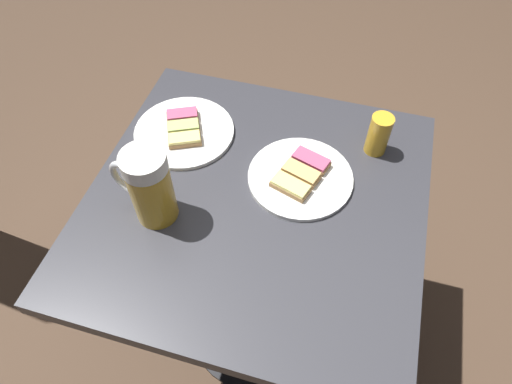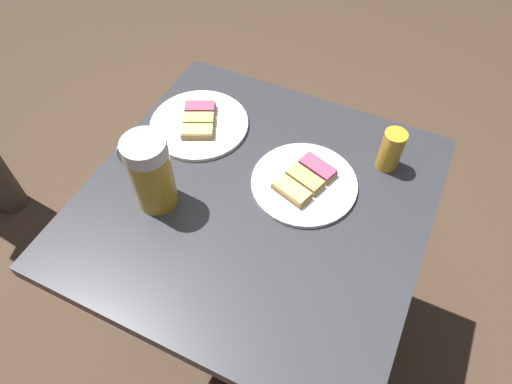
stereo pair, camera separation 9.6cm
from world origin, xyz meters
TOP-DOWN VIEW (x-y plane):
  - ground_plane at (0.00, 0.00)m, footprint 6.00×6.00m
  - cafe_table at (0.00, 0.00)m, footprint 0.71×0.71m
  - plate_near at (-0.08, 0.08)m, footprint 0.23×0.23m
  - plate_far at (-0.14, -0.22)m, footprint 0.24×0.24m
  - beer_mug at (0.09, -0.19)m, footprint 0.09×0.14m
  - beer_glass_small at (-0.21, 0.23)m, footprint 0.05×0.05m

SIDE VIEW (x-z plane):
  - ground_plane at x=0.00m, z-range 0.00..0.00m
  - cafe_table at x=0.00m, z-range 0.19..0.92m
  - plate_far at x=-0.14m, z-range 0.71..0.74m
  - plate_near at x=-0.08m, z-range 0.71..0.74m
  - beer_glass_small at x=-0.21m, z-range 0.72..0.82m
  - beer_mug at x=0.09m, z-range 0.72..0.90m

